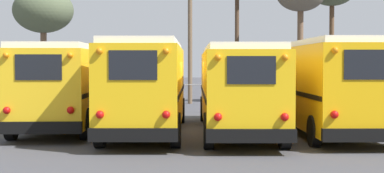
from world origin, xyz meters
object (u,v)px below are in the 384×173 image
at_px(school_bus_0, 67,83).
at_px(school_bus_1, 147,84).
at_px(utility_pole, 190,30).
at_px(bare_tree_1, 43,11).
at_px(school_bus_3, 323,83).
at_px(school_bus_2, 236,86).

height_order(school_bus_0, school_bus_1, school_bus_1).
height_order(school_bus_0, utility_pole, utility_pole).
xyz_separation_m(school_bus_1, bare_tree_1, (-7.50, 16.78, 3.97)).
bearing_deg(school_bus_3, bare_tree_1, 130.10).
xyz_separation_m(school_bus_0, school_bus_1, (3.12, -1.78, 0.04)).
bearing_deg(school_bus_3, school_bus_2, -175.42).
distance_m(school_bus_3, bare_tree_1, 21.70).
bearing_deg(utility_pole, school_bus_2, -84.57).
height_order(school_bus_3, bare_tree_1, bare_tree_1).
xyz_separation_m(school_bus_0, school_bus_3, (9.37, -1.32, 0.04)).
height_order(school_bus_1, school_bus_3, school_bus_3).
relative_size(school_bus_0, school_bus_2, 0.90).
relative_size(school_bus_3, bare_tree_1, 1.46).
bearing_deg(school_bus_2, school_bus_1, -176.25).
distance_m(school_bus_1, bare_tree_1, 18.80).
bearing_deg(bare_tree_1, utility_pole, -10.42).
distance_m(school_bus_2, school_bus_3, 3.14).
xyz_separation_m(school_bus_2, school_bus_3, (3.12, 0.25, 0.08)).
distance_m(school_bus_0, school_bus_3, 9.46).
bearing_deg(school_bus_0, school_bus_3, -8.04).
height_order(school_bus_3, utility_pole, utility_pole).
relative_size(school_bus_0, bare_tree_1, 1.36).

